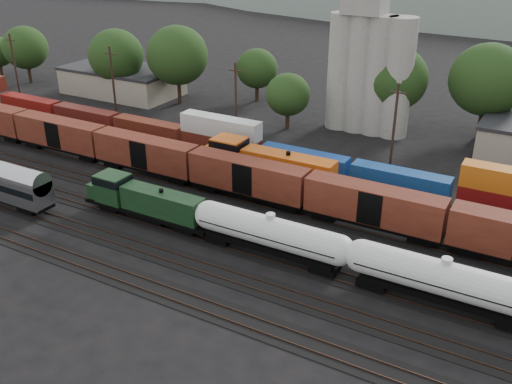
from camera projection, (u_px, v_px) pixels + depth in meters
The scene contains 12 objects.
ground at pixel (227, 218), 64.56m from camera, with size 600.00×600.00×0.00m, color black.
tracks at pixel (227, 217), 64.54m from camera, with size 180.00×33.20×0.20m.
green_locomotive at pixel (142, 200), 63.08m from camera, with size 16.45×2.90×4.35m.
tank_car_a at pixel (270, 233), 55.84m from camera, with size 17.38×3.11×4.55m.
tank_car_b at pixel (444, 280), 48.42m from camera, with size 17.74×3.18×4.65m.
orange_locomotive at pixel (263, 164), 71.55m from camera, with size 20.13×3.36×5.03m.
boxcar_string at pixel (248, 177), 67.20m from camera, with size 169.00×2.90×4.20m.
container_wall at pixel (322, 162), 73.05m from camera, with size 165.60×2.60×5.80m.
grain_silo at pixel (369, 60), 86.63m from camera, with size 13.40×5.00×29.00m.
industrial_sheds at pixel (383, 120), 88.30m from camera, with size 119.38×17.26×5.10m.
tree_band at pixel (415, 87), 85.27m from camera, with size 161.73×21.56×14.46m.
utility_poles at pixel (310, 113), 79.22m from camera, with size 122.20×0.36×12.00m.
Camera 1 is at (30.83, -48.15, 30.32)m, focal length 40.00 mm.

